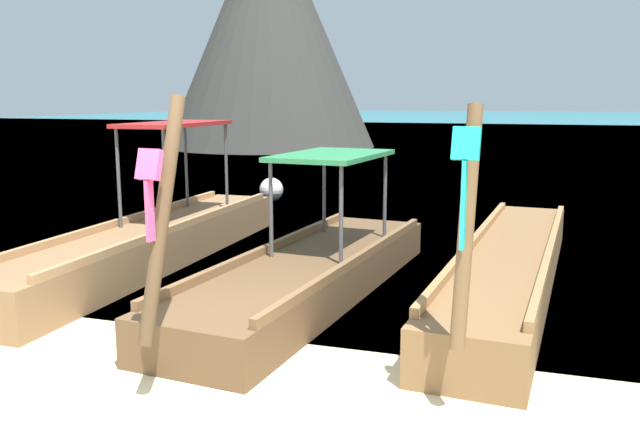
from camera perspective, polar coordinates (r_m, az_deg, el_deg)
name	(u,v)px	position (r m, az deg, el deg)	size (l,w,h in m)	color
ground	(199,391)	(5.78, -10.33, -14.82)	(120.00, 120.00, 0.00)	beige
sea_water	(506,123)	(65.99, 15.69, 7.48)	(120.00, 120.00, 0.00)	#147A89
longtail_boat_yellow_ribbon	(151,241)	(9.94, -14.36, -2.31)	(1.10, 6.91, 2.68)	olive
longtail_boat_pink_ribbon	(310,271)	(8.17, -0.86, -4.97)	(1.85, 6.04, 2.43)	brown
longtail_boat_turquoise_ribbon	(510,268)	(8.74, 16.00, -4.51)	(1.52, 7.15, 2.37)	brown
karst_rock	(267,28)	(33.72, -4.60, 15.65)	(10.38, 10.38, 12.12)	#383833
mooring_buoy_near	(271,190)	(15.58, -4.21, 2.07)	(0.56, 0.56, 0.56)	white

